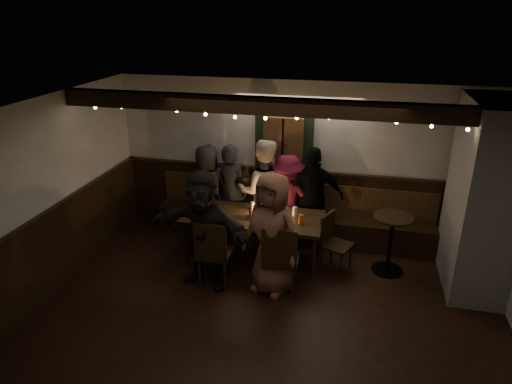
% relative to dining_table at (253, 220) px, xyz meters
% --- Properties ---
extents(room, '(6.02, 5.01, 2.62)m').
position_rel_dining_table_xyz_m(room, '(1.54, 0.02, 0.39)').
color(room, black).
rests_on(room, ground).
extents(dining_table, '(2.08, 0.89, 0.90)m').
position_rel_dining_table_xyz_m(dining_table, '(0.00, 0.00, 0.00)').
color(dining_table, black).
rests_on(dining_table, ground).
extents(chair_near_left, '(0.45, 0.45, 1.00)m').
position_rel_dining_table_xyz_m(chair_near_left, '(-0.37, -0.81, -0.12)').
color(chair_near_left, black).
rests_on(chair_near_left, ground).
extents(chair_near_right, '(0.48, 0.48, 1.03)m').
position_rel_dining_table_xyz_m(chair_near_right, '(0.57, -0.81, -0.10)').
color(chair_near_right, black).
rests_on(chair_near_right, ground).
extents(chair_end, '(0.51, 0.51, 0.87)m').
position_rel_dining_table_xyz_m(chair_end, '(1.19, 0.03, -0.19)').
color(chair_end, black).
rests_on(chair_end, ground).
extents(high_top, '(0.56, 0.56, 0.89)m').
position_rel_dining_table_xyz_m(high_top, '(2.02, 0.13, -0.12)').
color(high_top, black).
rests_on(high_top, ground).
extents(person_a, '(0.77, 0.51, 1.56)m').
position_rel_dining_table_xyz_m(person_a, '(-0.97, 0.76, 0.10)').
color(person_a, black).
rests_on(person_a, ground).
extents(person_b, '(0.62, 0.44, 1.61)m').
position_rel_dining_table_xyz_m(person_b, '(-0.56, 0.73, 0.13)').
color(person_b, black).
rests_on(person_b, ground).
extents(person_c, '(0.98, 0.84, 1.74)m').
position_rel_dining_table_xyz_m(person_c, '(0.01, 0.68, 0.19)').
color(person_c, '#BCA997').
rests_on(person_c, ground).
extents(person_d, '(1.07, 0.76, 1.50)m').
position_rel_dining_table_xyz_m(person_d, '(0.40, 0.73, 0.07)').
color(person_d, '#4D0F21').
rests_on(person_d, ground).
extents(person_e, '(1.01, 0.53, 1.64)m').
position_rel_dining_table_xyz_m(person_e, '(0.81, 0.77, 0.14)').
color(person_e, black).
rests_on(person_e, ground).
extents(person_f, '(1.63, 0.83, 1.68)m').
position_rel_dining_table_xyz_m(person_f, '(-0.50, -0.77, 0.16)').
color(person_f, black).
rests_on(person_f, ground).
extents(person_g, '(0.98, 0.81, 1.71)m').
position_rel_dining_table_xyz_m(person_g, '(0.43, -0.72, 0.17)').
color(person_g, brown).
rests_on(person_g, ground).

